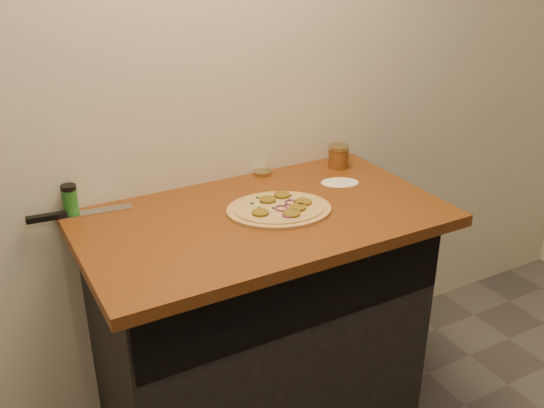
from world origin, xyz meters
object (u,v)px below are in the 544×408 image
spice_shaker (70,199)px  chefs_knife (71,214)px  pizza (280,209)px  salsa_jar (338,156)px

spice_shaker → chefs_knife: bearing=-114.1°
pizza → spice_shaker: size_ratio=4.29×
chefs_knife → salsa_jar: bearing=-3.3°
salsa_jar → spice_shaker: bearing=175.6°
spice_shaker → pizza: bearing=-27.4°
chefs_knife → spice_shaker: (0.01, 0.02, 0.04)m
chefs_knife → salsa_jar: (1.02, -0.06, 0.04)m
salsa_jar → pizza: bearing=-149.2°
salsa_jar → spice_shaker: spice_shaker is taller
pizza → salsa_jar: 0.47m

